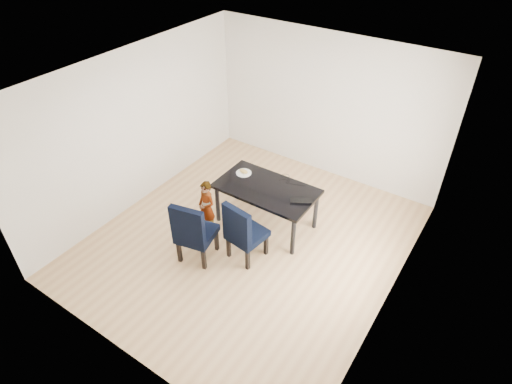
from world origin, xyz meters
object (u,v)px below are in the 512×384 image
Objects in this scene: child at (207,207)px; plate at (244,173)px; chair_right at (247,230)px; laptop at (301,199)px; dining_table at (266,206)px; chair_left at (196,229)px.

plate is (0.18, 0.78, 0.29)m from child.
chair_right is 3.08× the size of laptop.
dining_table is 1.30m from chair_left.
chair_right is 4.07× the size of plate.
dining_table is 1.54× the size of chair_right.
laptop is (0.44, 0.81, 0.24)m from chair_right.
chair_right reaches higher than laptop.
child is (-0.71, -0.65, 0.10)m from dining_table.
child is at bearing -2.92° from laptop.
chair_right is at bearing -52.67° from plate.
chair_left reaches higher than chair_right.
laptop is at bearing 69.59° from chair_right.
dining_table is at bearing -27.11° from laptop.
dining_table is 6.28× the size of plate.
dining_table is 0.97m from child.
dining_table is 1.70× the size of child.
child is at bearing 102.69° from chair_left.
chair_left reaches higher than child.
dining_table is at bearing 109.84° from chair_right.
plate reaches higher than dining_table.
dining_table is at bearing 54.35° from child.
chair_right is 1.10× the size of child.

